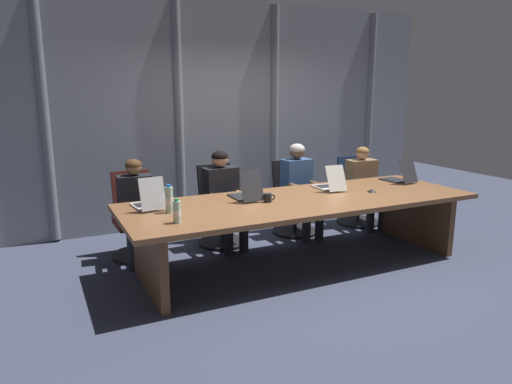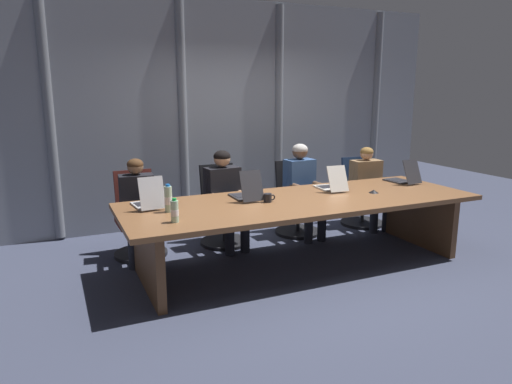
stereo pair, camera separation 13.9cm
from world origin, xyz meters
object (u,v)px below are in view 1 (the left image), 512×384
at_px(laptop_center, 329,184).
at_px(office_chair_center, 293,206).
at_px(person_left_mid, 224,193).
at_px(person_right_mid, 365,182).
at_px(office_chair_left_end, 137,225).
at_px(water_bottle_secondary, 177,212).
at_px(laptop_left_mid, 246,193).
at_px(office_chair_right_mid, 357,199).
at_px(laptop_left_end, 148,202).
at_px(person_left_end, 137,205).
at_px(office_chair_left_mid, 221,215).
at_px(laptop_right_mid, 399,177).
at_px(coffee_mug_near, 268,198).
at_px(conference_mic_left_side, 372,191).
at_px(water_bottle_primary, 169,200).
at_px(person_center, 300,185).

height_order(laptop_center, office_chair_center, laptop_center).
bearing_deg(person_left_mid, person_right_mid, 84.20).
xyz_separation_m(office_chair_left_end, water_bottle_secondary, (0.09, -1.36, 0.47)).
xyz_separation_m(laptop_left_mid, office_chair_right_mid, (2.10, 0.80, -0.45)).
xyz_separation_m(laptop_left_end, person_left_end, (-0.00, 0.58, -0.16)).
bearing_deg(laptop_center, office_chair_center, 4.83).
xyz_separation_m(laptop_left_end, office_chair_left_end, (0.02, 0.74, -0.44)).
distance_m(office_chair_left_mid, person_left_end, 1.09).
height_order(laptop_right_mid, office_chair_center, laptop_right_mid).
xyz_separation_m(laptop_left_mid, coffee_mug_near, (0.15, -0.23, -0.02)).
bearing_deg(conference_mic_left_side, person_left_mid, 145.83).
bearing_deg(water_bottle_primary, person_center, 23.47).
distance_m(office_chair_left_end, office_chair_center, 2.06).
xyz_separation_m(laptop_center, office_chair_left_mid, (-1.05, 0.78, -0.43)).
xyz_separation_m(laptop_center, office_chair_right_mid, (1.02, 0.77, -0.44)).
relative_size(laptop_left_mid, person_center, 0.39).
relative_size(person_center, water_bottle_secondary, 5.53).
bearing_deg(office_chair_left_end, person_left_end, -8.15).
distance_m(office_chair_left_mid, person_right_mid, 2.10).
distance_m(laptop_left_end, water_bottle_secondary, 0.63).
bearing_deg(laptop_left_end, coffee_mug_near, -109.50).
xyz_separation_m(water_bottle_secondary, conference_mic_left_side, (2.33, 0.25, -0.08)).
bearing_deg(person_center, office_chair_left_end, -98.11).
distance_m(laptop_left_mid, laptop_right_mid, 2.13).
height_order(person_left_end, person_left_mid, person_left_mid).
bearing_deg(person_center, office_chair_right_mid, 94.69).
distance_m(laptop_left_end, person_left_end, 0.60).
bearing_deg(laptop_left_mid, coffee_mug_near, -145.85).
bearing_deg(person_left_end, water_bottle_primary, 14.15).
bearing_deg(coffee_mug_near, office_chair_left_mid, 97.15).
distance_m(office_chair_left_end, coffee_mug_near, 1.60).
bearing_deg(person_center, laptop_right_mid, 56.04).
distance_m(person_center, person_right_mid, 1.04).
relative_size(laptop_left_end, conference_mic_left_side, 3.99).
height_order(office_chair_center, person_left_mid, person_left_mid).
distance_m(laptop_right_mid, office_chair_left_end, 3.26).
bearing_deg(person_left_end, laptop_left_end, 4.44).
bearing_deg(conference_mic_left_side, laptop_left_mid, 167.57).
distance_m(laptop_right_mid, water_bottle_primary, 3.02).
relative_size(laptop_right_mid, conference_mic_left_side, 4.13).
bearing_deg(office_chair_center, person_center, 1.75).
xyz_separation_m(office_chair_left_mid, office_chair_right_mid, (2.08, -0.00, -0.01)).
bearing_deg(laptop_right_mid, office_chair_center, 49.28).
height_order(laptop_right_mid, office_chair_left_end, laptop_right_mid).
xyz_separation_m(laptop_left_end, person_center, (2.08, 0.58, -0.12)).
distance_m(laptop_left_mid, coffee_mug_near, 0.27).
height_order(person_left_mid, water_bottle_primary, person_left_mid).
bearing_deg(conference_mic_left_side, water_bottle_secondary, -173.92).
relative_size(office_chair_left_mid, water_bottle_primary, 3.58).
height_order(laptop_left_mid, coffee_mug_near, laptop_left_mid).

